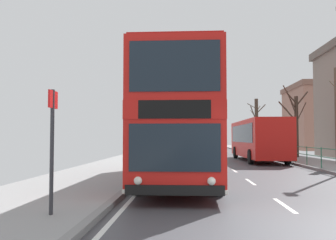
% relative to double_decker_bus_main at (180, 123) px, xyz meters
% --- Properties ---
extents(ground, '(15.80, 140.00, 0.20)m').
position_rel_double_decker_bus_main_xyz_m(ground, '(1.97, -7.17, -2.22)').
color(ground, '#434348').
extents(double_decker_bus_main, '(2.73, 10.66, 4.30)m').
position_rel_double_decker_bus_main_xyz_m(double_decker_bus_main, '(0.00, 0.00, 0.00)').
color(double_decker_bus_main, red).
rests_on(double_decker_bus_main, ground).
extents(background_bus_far_lane, '(2.67, 10.52, 2.93)m').
position_rel_double_decker_bus_main_xyz_m(background_bus_far_lane, '(5.45, 12.97, -0.64)').
color(background_bus_far_lane, red).
rests_on(background_bus_far_lane, ground).
extents(bus_stop_sign_near, '(0.08, 0.44, 2.53)m').
position_rel_double_decker_bus_main_xyz_m(bus_stop_sign_near, '(-2.48, -6.61, -0.55)').
color(bus_stop_sign_near, '#2D2D33').
rests_on(bus_stop_sign_near, ground).
extents(bare_tree_far_00, '(1.66, 2.59, 5.98)m').
position_rel_double_decker_bus_main_xyz_m(bare_tree_far_00, '(8.16, 27.48, 0.98)').
color(bare_tree_far_00, '#423328').
rests_on(bare_tree_far_00, ground).
extents(bare_tree_far_01, '(2.21, 1.84, 5.73)m').
position_rel_double_decker_bus_main_xyz_m(bare_tree_far_01, '(8.99, 15.57, 0.68)').
color(bare_tree_far_01, '#423328').
rests_on(bare_tree_far_01, ground).
extents(background_building_01, '(8.79, 10.96, 9.16)m').
position_rel_double_decker_bus_main_xyz_m(background_building_01, '(19.35, 37.98, 2.35)').
color(background_building_01, '#936656').
rests_on(background_building_01, ground).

